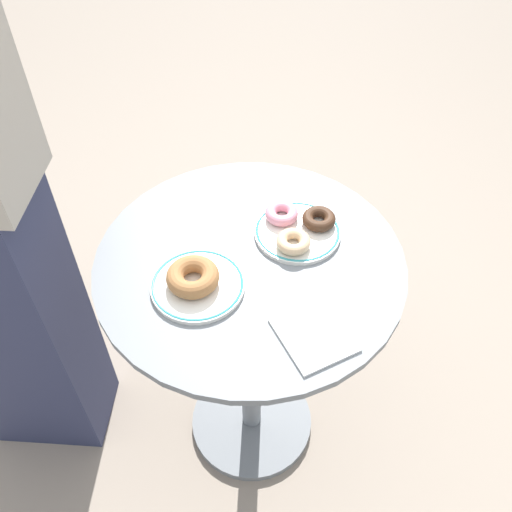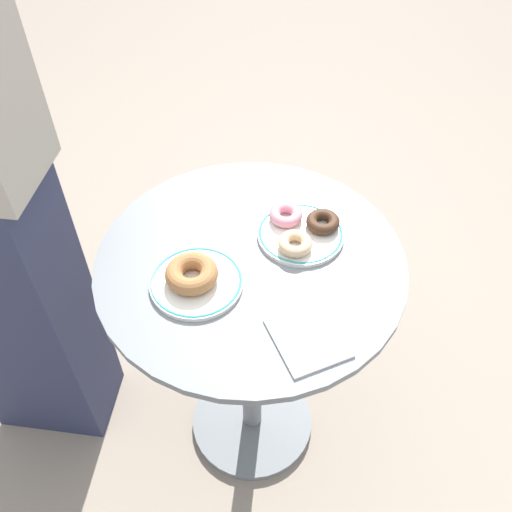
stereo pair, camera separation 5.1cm
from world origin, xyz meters
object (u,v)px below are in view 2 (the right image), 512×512
donut_chocolate (323,222)px  donut_glazed (296,245)px  donut_pink_frosted (286,215)px  donut_cinnamon (192,274)px  paper_napkin (308,338)px  plate_right (300,234)px  cafe_table (251,328)px  plate_left (196,282)px

donut_chocolate → donut_glazed: 0.09m
donut_pink_frosted → donut_glazed: bearing=-92.9°
donut_chocolate → donut_glazed: (-0.08, -0.05, 0.00)m
donut_cinnamon → donut_chocolate: 0.32m
donut_pink_frosted → paper_napkin: size_ratio=0.54×
plate_right → cafe_table: bearing=-161.1°
donut_cinnamon → donut_glazed: size_ratio=1.43×
donut_pink_frosted → paper_napkin: (-0.04, -0.31, -0.02)m
plate_left → donut_glazed: 0.22m
plate_left → donut_glazed: (0.22, 0.04, 0.02)m
plate_right → donut_glazed: size_ratio=2.56×
cafe_table → plate_left: bearing=-160.9°
cafe_table → plate_right: size_ratio=3.96×
plate_left → plate_right: size_ratio=1.00×
plate_right → donut_glazed: bearing=-119.0°
plate_left → donut_cinnamon: donut_cinnamon is taller
plate_right → paper_napkin: bearing=-103.4°
plate_left → paper_napkin: (0.18, -0.18, -0.00)m
plate_right → donut_pink_frosted: 0.06m
donut_glazed → paper_napkin: 0.22m
plate_left → donut_cinnamon: 0.03m
donut_glazed → donut_chocolate: bearing=34.7°
plate_left → donut_chocolate: bearing=17.2°
plate_right → donut_pink_frosted: size_ratio=2.56×
donut_cinnamon → donut_glazed: donut_cinnamon is taller
donut_chocolate → cafe_table: bearing=-164.2°
donut_cinnamon → donut_pink_frosted: size_ratio=1.43×
plate_left → donut_glazed: size_ratio=2.56×
cafe_table → plate_right: plate_right is taller
donut_cinnamon → donut_glazed: (0.23, 0.03, -0.01)m
donut_glazed → paper_napkin: bearing=-99.7°
cafe_table → donut_glazed: (0.10, -0.00, 0.28)m
donut_chocolate → plate_left: bearing=-162.8°
donut_glazed → paper_napkin: donut_glazed is taller
plate_left → donut_chocolate: (0.30, 0.09, 0.02)m
plate_right → donut_chocolate: size_ratio=2.56×
plate_left → donut_glazed: bearing=9.9°
paper_napkin → donut_cinnamon: bearing=135.7°
plate_right → donut_chocolate: (0.05, 0.01, 0.02)m
paper_napkin → donut_glazed: bearing=80.3°
donut_chocolate → donut_cinnamon: bearing=-163.9°
plate_left → paper_napkin: size_ratio=1.38×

